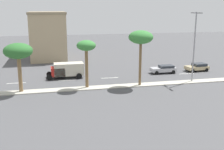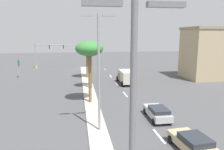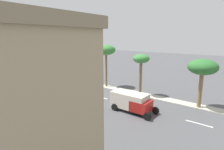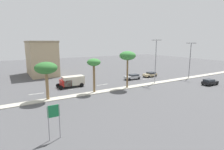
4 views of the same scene
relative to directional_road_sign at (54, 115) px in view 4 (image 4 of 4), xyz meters
The scene contains 17 objects.
ground_plane 21.30m from the directional_road_sign, 129.29° to the left, with size 160.00×160.00×0.00m, color #4C4C4F.
median_curb 28.14m from the directional_road_sign, 118.54° to the left, with size 1.80×74.27×0.12m, color #B7B2A3.
lane_stripe_outboard 18.80m from the directional_road_sign, behind, with size 0.20×2.80×0.01m, color silver.
lane_stripe_mid 20.65m from the directional_road_sign, 155.20° to the left, with size 0.20×2.80×0.01m, color silver.
lane_stripe_front 24.29m from the directional_road_sign, 140.35° to the left, with size 0.20×2.80×0.01m, color silver.
lane_stripe_inboard 34.54m from the directional_road_sign, 122.67° to the left, with size 0.20×2.80×0.01m, color silver.
directional_road_sign is the anchor object (origin of this frame).
commercial_building 40.12m from the directional_road_sign, behind, with size 13.20×7.71×10.18m.
palm_tree_outboard 14.16m from the directional_road_sign, behind, with size 3.74×3.74×6.48m.
palm_tree_near 17.95m from the directional_road_sign, 141.25° to the left, with size 2.64×2.64×6.61m.
palm_tree_far 23.30m from the directional_road_sign, 125.31° to the left, with size 3.46×3.46×7.85m.
street_lamp_outboard 30.57m from the directional_road_sign, 116.55° to the left, with size 2.90×0.24×10.32m.
street_lamp_rear 42.07m from the directional_road_sign, 108.56° to the left, with size 2.90×0.24×9.58m.
sedan_tan_front 37.65m from the directional_road_sign, 122.35° to the left, with size 2.36×4.15×1.37m.
sedan_silver_near 32.17m from the directional_road_sign, 128.18° to the left, with size 1.99×4.34×1.36m.
sedan_black_inboard 37.13m from the directional_road_sign, 98.60° to the left, with size 2.08×3.93×1.39m.
box_truck 22.06m from the directional_road_sign, 157.05° to the left, with size 2.50×5.90×2.40m.
Camera 4 is at (31.07, 8.73, 9.88)m, focal length 28.91 mm.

